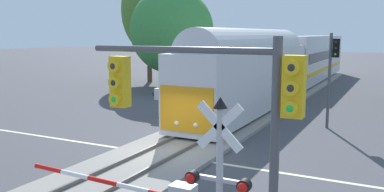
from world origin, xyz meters
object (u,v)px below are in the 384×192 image
Objects in this scene: pine_left_background at (149,11)px; oak_behind_train at (172,31)px; crossing_gate_far at (171,95)px; crossing_signal_mast at (219,175)px; traffic_signal_near_right at (216,110)px; commuter_train at (288,61)px; traffic_signal_far_side at (332,65)px.

pine_left_background reaches higher than oak_behind_train.
crossing_gate_far is 20.42m from pine_left_background.
crossing_signal_mast reaches higher than crossing_gate_far.
pine_left_background is at bearing 124.58° from traffic_signal_near_right.
traffic_signal_near_right is at bearing -57.51° from crossing_gate_far.
pine_left_background reaches higher than crossing_signal_mast.
pine_left_background is (-11.60, 15.67, 6.08)m from crossing_gate_far.
commuter_train is 29.56m from traffic_signal_near_right.
crossing_signal_mast is 16.20m from traffic_signal_far_side.
crossing_signal_mast is (5.71, -28.31, -0.36)m from commuter_train.
commuter_train is 7.94× the size of traffic_signal_near_right.
pine_left_background is (-21.28, 30.87, 3.69)m from traffic_signal_near_right.
traffic_signal_near_right is at bearing -55.42° from pine_left_background.
commuter_train is 13.32m from traffic_signal_far_side.
traffic_signal_near_right is (0.20, -0.63, 1.42)m from crossing_signal_mast.
commuter_train is at bearing -7.14° from pine_left_background.
crossing_gate_far is 9.54m from traffic_signal_far_side.
pine_left_background is at bearing 126.51° from crossing_gate_far.
pine_left_background reaches higher than traffic_signal_near_right.
traffic_signal_near_right is 0.55× the size of oak_behind_train.
oak_behind_train reaches higher than crossing_gate_far.
commuter_train is 28.88m from crossing_signal_mast.
traffic_signal_far_side is (-0.49, 16.79, -0.36)m from traffic_signal_near_right.
oak_behind_train is (-15.26, 9.26, 1.94)m from traffic_signal_far_side.
pine_left_background is 1.28× the size of oak_behind_train.
oak_behind_train reaches higher than traffic_signal_far_side.
traffic_signal_near_right is at bearing -58.83° from oak_behind_train.
crossing_gate_far is at bearing -105.32° from commuter_train.
oak_behind_train is at bearing -41.12° from pine_left_background.
traffic_signal_near_right is 0.99× the size of traffic_signal_far_side.
commuter_train is 14.31m from crossing_gate_far.
oak_behind_train is at bearing 148.76° from traffic_signal_far_side.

